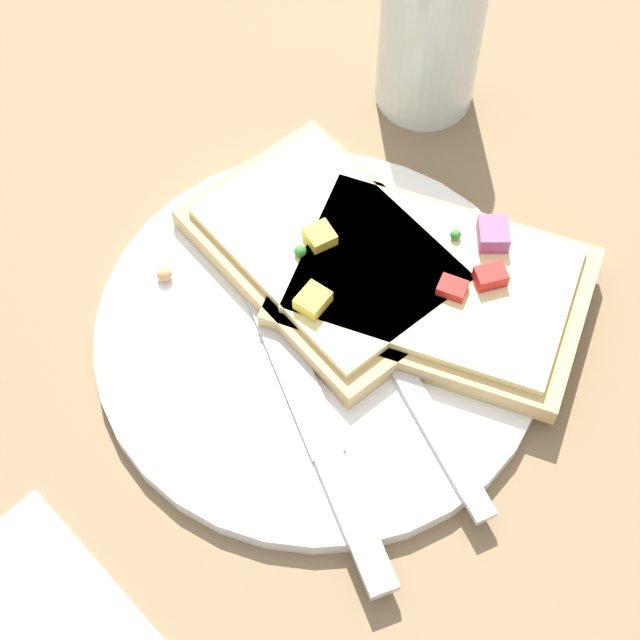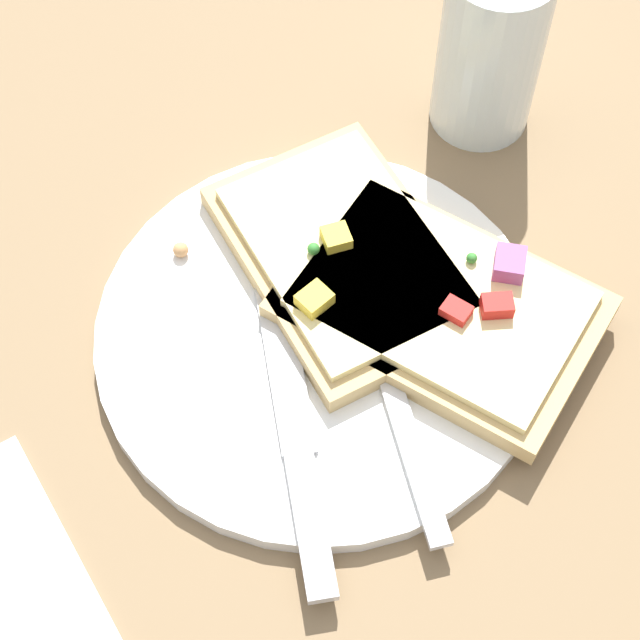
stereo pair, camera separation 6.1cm
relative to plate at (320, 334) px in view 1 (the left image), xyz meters
The scene contains 8 objects.
ground_plane 0.01m from the plate, ahead, with size 4.00×4.00×0.00m, color #7F6647.
plate is the anchor object (origin of this frame).
fork 0.04m from the plate, 140.42° to the right, with size 0.22×0.09×0.01m.
knife 0.07m from the plate, 136.96° to the left, with size 0.21×0.10×0.01m.
pizza_slice_main 0.05m from the plate, 50.04° to the right, with size 0.17×0.12×0.03m.
pizza_slice_corner 0.07m from the plate, 114.04° to the right, with size 0.21×0.18×0.03m.
crumb_scatter 0.05m from the plate, 24.16° to the right, with size 0.12×0.15×0.01m.
drinking_glass 0.21m from the plate, 63.55° to the right, with size 0.07×0.07×0.12m.
Camera 1 is at (-0.23, 0.21, 0.55)m, focal length 60.00 mm.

